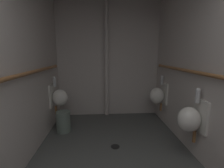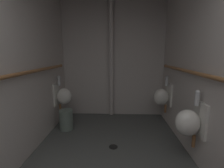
# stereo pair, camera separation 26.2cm
# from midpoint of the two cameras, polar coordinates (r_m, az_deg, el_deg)

# --- Properties ---
(floor) EXTENTS (2.43, 3.57, 0.08)m
(floor) POSITION_cam_midpoint_polar(r_m,az_deg,el_deg) (2.45, -2.63, -26.50)
(floor) COLOR #4C4F4C
(floor) RESTS_ON ground
(wall_left) EXTENTS (0.06, 3.57, 2.67)m
(wall_left) POSITION_cam_midpoint_polar(r_m,az_deg,el_deg) (2.27, -34.60, 6.15)
(wall_left) COLOR beige
(wall_left) RESTS_ON ground
(wall_right) EXTENTS (0.06, 3.57, 2.67)m
(wall_right) POSITION_cam_midpoint_polar(r_m,az_deg,el_deg) (2.30, 28.28, 6.79)
(wall_right) COLOR beige
(wall_right) RESTS_ON ground
(wall_back) EXTENTS (2.43, 0.06, 2.67)m
(wall_back) POSITION_cam_midpoint_polar(r_m,az_deg,el_deg) (3.71, -3.36, 9.02)
(wall_back) COLOR beige
(wall_back) RESTS_ON ground
(urinal_left_mid) EXTENTS (0.32, 0.30, 0.76)m
(urinal_left_mid) POSITION_cam_midpoint_polar(r_m,az_deg,el_deg) (3.36, -20.64, -4.49)
(urinal_left_mid) COLOR silver
(urinal_right_mid) EXTENTS (0.32, 0.30, 0.76)m
(urinal_right_mid) POSITION_cam_midpoint_polar(r_m,az_deg,el_deg) (2.33, 23.49, -11.41)
(urinal_right_mid) COLOR silver
(urinal_right_far) EXTENTS (0.32, 0.30, 0.76)m
(urinal_right_far) POSITION_cam_midpoint_polar(r_m,az_deg,el_deg) (3.41, 14.09, -3.90)
(urinal_right_far) COLOR silver
(supply_pipe_left) EXTENTS (0.06, 2.83, 0.06)m
(supply_pipe_left) POSITION_cam_midpoint_polar(r_m,az_deg,el_deg) (2.21, -32.66, 2.75)
(supply_pipe_left) COLOR #936038
(supply_pipe_right) EXTENTS (0.06, 2.84, 0.06)m
(supply_pipe_right) POSITION_cam_midpoint_polar(r_m,az_deg,el_deg) (2.27, 26.05, 3.51)
(supply_pipe_right) COLOR #936038
(standpipe_back_wall) EXTENTS (0.10, 0.10, 2.62)m
(standpipe_back_wall) POSITION_cam_midpoint_polar(r_m,az_deg,el_deg) (3.60, -4.08, 8.97)
(standpipe_back_wall) COLOR beige
(standpipe_back_wall) RESTS_ON ground
(floor_drain) EXTENTS (0.14, 0.14, 0.01)m
(floor_drain) POSITION_cam_midpoint_polar(r_m,az_deg,el_deg) (2.69, -1.83, -21.61)
(floor_drain) COLOR black
(floor_drain) RESTS_ON ground
(waste_bin) EXTENTS (0.26, 0.26, 0.39)m
(waste_bin) POSITION_cam_midpoint_polar(r_m,az_deg,el_deg) (3.23, -19.34, -12.68)
(waste_bin) COLOR slate
(waste_bin) RESTS_ON ground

